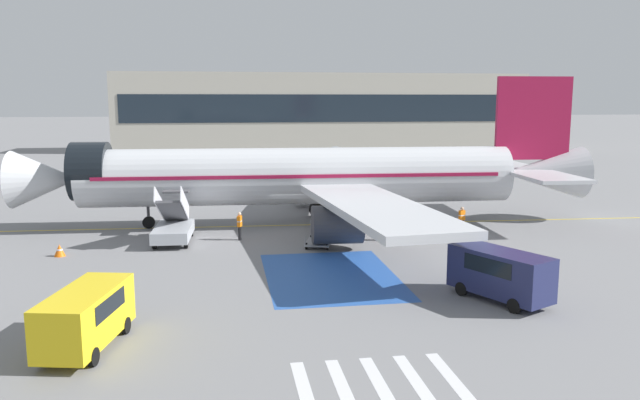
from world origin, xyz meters
TOP-DOWN VIEW (x-y plane):
  - ground_plane at (0.00, 0.00)m, footprint 600.00×600.00m
  - apron_leadline_yellow at (0.96, 0.88)m, footprint 73.98×3.77m
  - apron_stand_patch_blue at (0.96, -12.26)m, footprint 6.58×9.64m
  - apron_walkway_bar_0 at (-2.04, -24.38)m, footprint 0.44×3.60m
  - apron_walkway_bar_1 at (-0.84, -24.38)m, footprint 0.44×3.60m
  - apron_walkway_bar_2 at (0.36, -24.38)m, footprint 0.44×3.60m
  - apron_walkway_bar_3 at (1.56, -24.38)m, footprint 0.44×3.60m
  - apron_walkway_bar_4 at (2.76, -24.38)m, footprint 0.44×3.60m
  - airliner at (1.65, 0.84)m, footprint 40.55×36.90m
  - boarding_stairs_forward at (-7.51, -3.26)m, footprint 2.43×5.32m
  - fuel_tanker at (9.32, 28.53)m, footprint 3.63×10.33m
  - service_van_0 at (7.70, -17.38)m, footprint 3.65×4.99m
  - service_van_1 at (-9.35, -20.14)m, footprint 2.85×5.07m
  - baggage_cart at (1.40, -5.64)m, footprint 2.16×2.91m
  - ground_crew_0 at (11.49, -3.37)m, footprint 0.48×0.37m
  - ground_crew_1 at (6.64, -5.02)m, footprint 0.46×0.47m
  - ground_crew_2 at (-3.38, -3.30)m, footprint 0.36×0.48m
  - traffic_cone_0 at (-13.72, -5.90)m, footprint 0.63×0.63m
  - terminal_building at (13.99, 69.78)m, footprint 72.80×12.10m

SIDE VIEW (x-z plane):
  - ground_plane at x=0.00m, z-range 0.00..0.00m
  - apron_leadline_yellow at x=0.96m, z-range 0.00..0.01m
  - apron_stand_patch_blue at x=0.96m, z-range 0.00..0.01m
  - apron_walkway_bar_0 at x=-2.04m, z-range 0.00..0.01m
  - apron_walkway_bar_1 at x=-0.84m, z-range 0.00..0.01m
  - apron_walkway_bar_2 at x=0.36m, z-range 0.00..0.01m
  - apron_walkway_bar_3 at x=1.56m, z-range 0.00..0.01m
  - apron_walkway_bar_4 at x=2.76m, z-range 0.00..0.01m
  - baggage_cart at x=1.40m, z-range -0.18..0.69m
  - traffic_cone_0 at x=-13.72m, z-range 0.00..0.70m
  - boarding_stairs_forward at x=-7.51m, z-range -0.95..2.88m
  - ground_crew_1 at x=6.64m, z-range 0.13..1.85m
  - ground_crew_0 at x=11.49m, z-range 0.14..1.89m
  - ground_crew_2 at x=-3.38m, z-range 0.14..1.95m
  - service_van_1 at x=-9.35m, z-range 0.21..2.36m
  - service_van_0 at x=7.70m, z-range 0.21..2.49m
  - fuel_tanker at x=9.32m, z-range 0.01..3.40m
  - airliner at x=1.65m, z-range -1.77..8.76m
  - terminal_building at x=13.99m, z-range 0.00..13.45m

